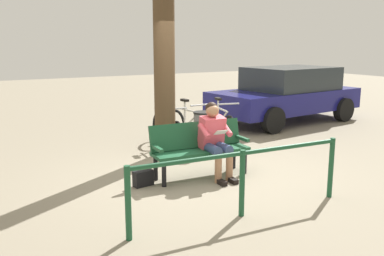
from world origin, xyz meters
The scene contains 11 objects.
ground_plane centered at (0.00, 0.00, 0.00)m, with size 40.00×40.00×0.00m, color gray.
bench centered at (0.10, 0.00, 0.51)m, with size 1.62×0.57×0.87m.
person_reading centered at (-0.09, 0.18, 0.66)m, with size 0.51×0.78×1.20m.
handbag centered at (1.09, 0.03, 0.12)m, with size 0.30×0.14×0.24m, color black.
tree_trunk centered at (0.02, -1.39, 1.74)m, with size 0.39×0.39×3.49m, color #4C3823.
litter_bin centered at (-0.74, -1.25, 0.40)m, with size 0.38×0.38×0.80m.
bicycle_green centered at (-1.55, -1.85, 0.36)m, with size 0.54×1.65×0.94m.
bicycle_purple centered at (-0.86, -2.02, 0.36)m, with size 0.48×1.68×0.94m.
bicycle_red centered at (-0.25, -1.83, 0.36)m, with size 0.48×1.68×0.94m.
railing_fence centered at (0.47, 1.67, 0.59)m, with size 3.00×0.23×0.85m.
parked_car centered at (-4.39, -2.93, 0.77)m, with size 4.35×2.34×1.47m.
Camera 1 is at (3.48, 5.69, 2.14)m, focal length 39.57 mm.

